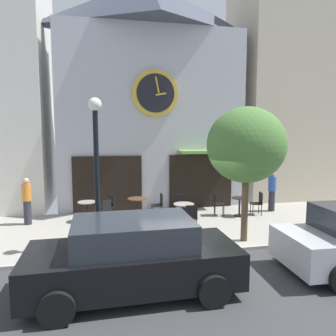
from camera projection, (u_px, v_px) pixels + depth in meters
name	position (u px, v px, depth m)	size (l,w,h in m)	color
ground_plane	(197.00, 264.00, 8.21)	(25.27, 11.47, 0.13)	#9E998E
clock_building	(150.00, 91.00, 14.48)	(7.92, 4.12, 9.82)	#B2B2BC
neighbor_building_right	(293.00, 87.00, 16.43)	(5.88, 3.74, 11.04)	beige
street_lamp	(97.00, 175.00, 8.85)	(0.36, 0.36, 4.21)	black
street_tree	(246.00, 145.00, 9.54)	(2.37, 2.13, 4.04)	brown
cafe_table_center_right	(87.00, 208.00, 11.87)	(0.66, 0.66, 0.74)	black
cafe_table_near_door	(137.00, 203.00, 12.42)	(0.75, 0.75, 0.75)	black
cafe_table_rightmost	(184.00, 210.00, 11.47)	(0.73, 0.73, 0.76)	black
cafe_table_leftmost	(239.00, 204.00, 12.60)	(0.62, 0.62, 0.74)	black
cafe_chair_facing_street	(159.00, 203.00, 12.56)	(0.40, 0.40, 0.90)	black
cafe_chair_mid_row	(191.00, 216.00, 10.72)	(0.46, 0.46, 0.90)	black
cafe_chair_near_tree	(258.00, 202.00, 12.82)	(0.46, 0.46, 0.90)	black
cafe_chair_corner	(109.00, 205.00, 12.30)	(0.55, 0.55, 0.90)	black
cafe_chair_left_end	(105.00, 210.00, 11.50)	(0.56, 0.56, 0.90)	black
cafe_chair_curbside	(217.00, 202.00, 12.70)	(0.49, 0.49, 0.90)	black
cafe_chair_outer	(181.00, 204.00, 12.34)	(0.50, 0.50, 0.90)	black
pedestrian_blue	(272.00, 190.00, 13.37)	(0.45, 0.45, 1.67)	#2D2D38
pedestrian_orange	(27.00, 200.00, 11.48)	(0.45, 0.45, 1.67)	#2D2D38
parked_car_black	(133.00, 257.00, 6.66)	(4.32, 2.05, 1.55)	black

